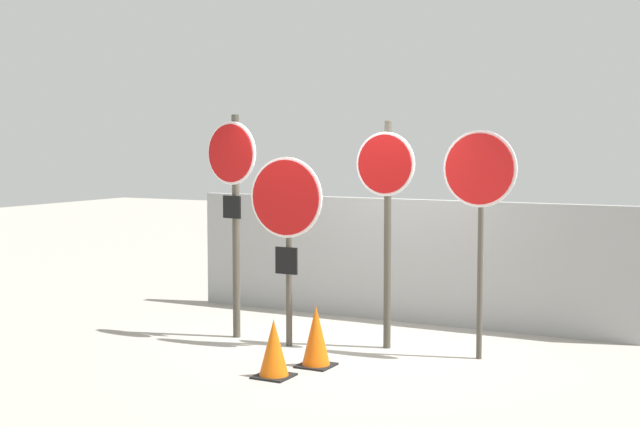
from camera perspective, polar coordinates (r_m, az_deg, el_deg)
ground_plane at (r=10.04m, az=1.77°, el=-8.44°), size 40.00×40.00×0.00m
fence_back at (r=11.30m, az=5.23°, el=-3.00°), size 5.84×0.12×1.55m
stop_sign_0 at (r=10.24m, az=-5.58°, el=1.68°), size 0.72×0.19×2.58m
stop_sign_1 at (r=9.75m, az=-2.16°, el=0.05°), size 0.89×0.12×2.10m
stop_sign_2 at (r=9.68m, az=4.25°, el=1.19°), size 0.70×0.15×2.49m
stop_sign_3 at (r=9.29m, az=10.18°, el=1.69°), size 0.79×0.13×2.39m
traffic_cone_0 at (r=9.06m, az=-0.26°, el=-7.87°), size 0.34×0.34×0.62m
traffic_cone_1 at (r=8.68m, az=-2.98°, el=-8.62°), size 0.34×0.34×0.57m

